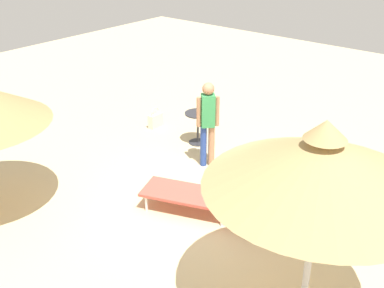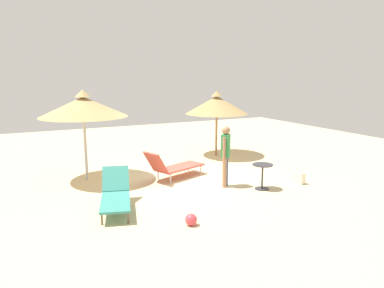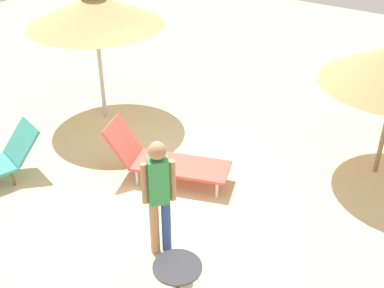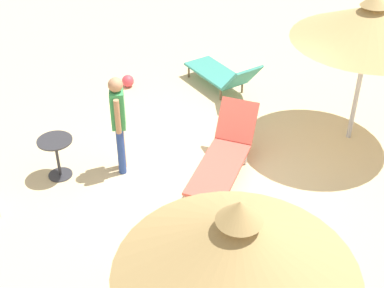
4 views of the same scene
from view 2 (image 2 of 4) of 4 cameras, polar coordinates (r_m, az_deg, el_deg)
ground at (r=11.66m, az=-1.46°, el=-5.59°), size 24.00×24.00×0.10m
parasol_umbrella_front at (r=11.61m, az=-16.28°, el=5.50°), size 2.61×2.61×2.76m
parasol_umbrella_edge at (r=14.64m, az=3.80°, el=5.98°), size 2.44×2.44×2.56m
lounge_chair_near_right at (r=11.57m, az=-2.93°, el=-3.35°), size 2.14×1.33×0.98m
lounge_chair_near_left at (r=9.22m, az=-11.61°, el=-7.51°), size 1.18×2.02×0.87m
person_standing_far_left at (r=10.70m, az=5.15°, el=-1.25°), size 0.34×0.35×1.77m
handbag at (r=11.61m, az=16.05°, el=-4.90°), size 0.17×0.37×0.51m
side_table_round at (r=10.72m, az=10.71°, el=-4.26°), size 0.58×0.58×0.72m
beach_ball at (r=8.22m, az=-0.15°, el=-11.48°), size 0.26×0.26×0.26m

